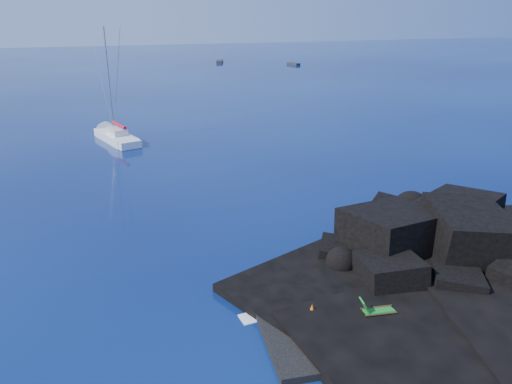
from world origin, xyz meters
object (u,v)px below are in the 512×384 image
distant_boat_a (220,63)px  distant_boat_b (293,65)px  sailboat (116,141)px  marker_cone (312,309)px  sunbather (359,319)px  deck_chair (379,307)px

distant_boat_a → distant_boat_b: 20.89m
sailboat → marker_cone: (6.43, -38.46, 0.63)m
sailboat → distant_boat_b: size_ratio=2.86×
sailboat → sunbather: 40.59m
deck_chair → distant_boat_a: bearing=86.7°
deck_chair → distant_boat_b: size_ratio=0.38×
distant_boat_a → marker_cone: bearing=-84.5°
distant_boat_a → sunbather: bearing=-83.5°
marker_cone → sunbather: bearing=-36.0°
sailboat → deck_chair: bearing=-93.5°
sunbather → distant_boat_a: size_ratio=0.36×
marker_cone → distant_boat_a: bearing=77.4°
deck_chair → distant_boat_b: (40.71, 108.17, -0.91)m
sunbather → distant_boat_b: bearing=49.1°
distant_boat_a → sailboat: bearing=-94.1°
deck_chair → distant_boat_b: deck_chair is taller
sunbather → distant_boat_a: bearing=58.6°
sunbather → distant_boat_b: size_ratio=0.43×
sailboat → marker_cone: size_ratio=22.26×
deck_chair → distant_boat_a: 122.78m
marker_cone → deck_chair: bearing=-22.3°
marker_cone → distant_boat_b: (43.57, 107.00, -0.63)m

